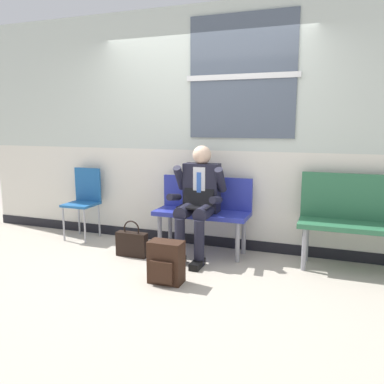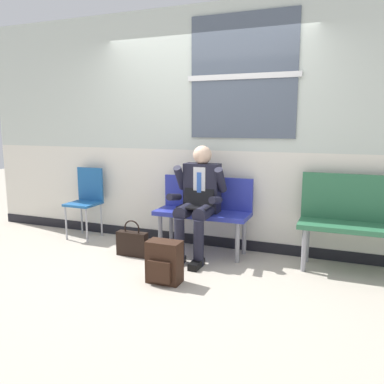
% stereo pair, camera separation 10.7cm
% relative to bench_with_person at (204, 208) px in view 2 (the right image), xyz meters
% --- Properties ---
extents(ground_plane, '(18.00, 18.00, 0.00)m').
position_rel_bench_with_person_xyz_m(ground_plane, '(-0.09, -0.45, -0.52)').
color(ground_plane, '#B2A899').
extents(station_wall, '(6.38, 0.17, 2.82)m').
position_rel_bench_with_person_xyz_m(station_wall, '(-0.08, 0.28, 0.88)').
color(station_wall, beige).
rests_on(station_wall, ground).
extents(bench_with_person, '(1.08, 0.42, 0.87)m').
position_rel_bench_with_person_xyz_m(bench_with_person, '(0.00, 0.00, 0.00)').
color(bench_with_person, '#28339E').
rests_on(bench_with_person, ground).
extents(bench_empty, '(1.25, 0.42, 0.98)m').
position_rel_bench_with_person_xyz_m(bench_empty, '(1.70, 0.01, 0.04)').
color(bench_empty, '#2D6B47').
rests_on(bench_empty, ground).
extents(person_seated, '(0.57, 0.70, 1.24)m').
position_rel_bench_with_person_xyz_m(person_seated, '(0.00, -0.19, 0.14)').
color(person_seated, '#1E1E2D').
rests_on(person_seated, ground).
extents(backpack, '(0.32, 0.22, 0.40)m').
position_rel_bench_with_person_xyz_m(backpack, '(-0.04, -1.00, -0.33)').
color(backpack, '#331E14').
rests_on(backpack, ground).
extents(handbag, '(0.36, 0.11, 0.42)m').
position_rel_bench_with_person_xyz_m(handbag, '(-0.70, -0.45, -0.38)').
color(handbag, black).
rests_on(handbag, ground).
extents(folding_chair, '(0.38, 0.38, 0.91)m').
position_rel_bench_with_person_xyz_m(folding_chair, '(-1.65, 0.02, 0.02)').
color(folding_chair, '#1E5999').
rests_on(folding_chair, ground).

